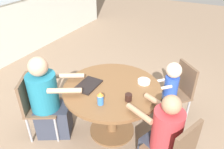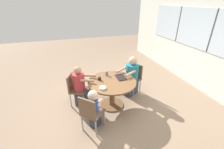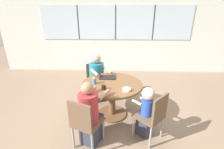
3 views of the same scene
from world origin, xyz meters
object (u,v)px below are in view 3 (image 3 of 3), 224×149
(person_woman_green_shirt, at_px, (97,79))
(coffee_mug, at_px, (104,87))
(chair_for_woman_green_shirt, at_px, (95,77))
(sippy_cup, at_px, (94,80))
(person_man_blue_shirt, at_px, (90,116))
(chair_for_man_blue_shirt, at_px, (84,121))
(person_toddler, at_px, (146,112))
(bowl_white_shallow, at_px, (127,89))
(chair_for_toddler, at_px, (154,114))

(person_woman_green_shirt, relative_size, coffee_mug, 13.59)
(chair_for_woman_green_shirt, height_order, sippy_cup, sippy_cup)
(person_man_blue_shirt, height_order, coffee_mug, person_man_blue_shirt)
(chair_for_man_blue_shirt, distance_m, person_woman_green_shirt, 1.59)
(chair_for_woman_green_shirt, relative_size, sippy_cup, 5.62)
(person_woman_green_shirt, relative_size, person_toddler, 1.24)
(coffee_mug, bearing_deg, sippy_cup, 129.75)
(chair_for_man_blue_shirt, relative_size, person_man_blue_shirt, 0.80)
(person_man_blue_shirt, relative_size, sippy_cup, 7.05)
(chair_for_man_blue_shirt, relative_size, bowl_white_shallow, 5.51)
(chair_for_toddler, xyz_separation_m, person_toddler, (-0.11, 0.11, -0.04))
(chair_for_woman_green_shirt, bearing_deg, chair_for_man_blue_shirt, 64.13)
(sippy_cup, height_order, bowl_white_shallow, sippy_cup)
(sippy_cup, bearing_deg, chair_for_woman_green_shirt, 98.81)
(person_toddler, distance_m, bowl_white_shallow, 0.49)
(sippy_cup, bearing_deg, person_man_blue_shirt, -87.39)
(person_toddler, bearing_deg, chair_for_woman_green_shirt, 81.24)
(person_woman_green_shirt, distance_m, person_man_blue_shirt, 1.44)
(coffee_mug, relative_size, bowl_white_shallow, 0.54)
(chair_for_woman_green_shirt, height_order, bowl_white_shallow, chair_for_woman_green_shirt)
(chair_for_man_blue_shirt, relative_size, chair_for_toddler, 1.00)
(chair_for_woman_green_shirt, xyz_separation_m, person_woman_green_shirt, (0.08, -0.15, -0.00))
(chair_for_woman_green_shirt, xyz_separation_m, sippy_cup, (0.14, -0.88, 0.29))
(chair_for_man_blue_shirt, height_order, coffee_mug, chair_for_man_blue_shirt)
(coffee_mug, bearing_deg, chair_for_toddler, -25.79)
(person_toddler, relative_size, sippy_cup, 6.02)
(person_woman_green_shirt, height_order, person_man_blue_shirt, person_woman_green_shirt)
(chair_for_man_blue_shirt, distance_m, bowl_white_shallow, 0.90)
(person_man_blue_shirt, distance_m, sippy_cup, 0.77)
(person_woman_green_shirt, xyz_separation_m, bowl_white_shallow, (0.66, -1.00, 0.24))
(chair_for_woman_green_shirt, relative_size, person_man_blue_shirt, 0.80)
(chair_for_woman_green_shirt, relative_size, bowl_white_shallow, 5.51)
(chair_for_woman_green_shirt, height_order, coffee_mug, chair_for_woman_green_shirt)
(coffee_mug, height_order, bowl_white_shallow, coffee_mug)
(person_toddler, bearing_deg, coffee_mug, 112.38)
(person_man_blue_shirt, xyz_separation_m, person_toddler, (0.88, 0.17, -0.01))
(chair_for_man_blue_shirt, distance_m, person_toddler, 1.00)
(coffee_mug, bearing_deg, chair_for_woman_green_shirt, 106.69)
(person_man_blue_shirt, bearing_deg, coffee_mug, 92.43)
(bowl_white_shallow, bearing_deg, chair_for_man_blue_shirt, -137.37)
(chair_for_woman_green_shirt, relative_size, chair_for_toddler, 1.00)
(chair_for_man_blue_shirt, bearing_deg, chair_for_woman_green_shirt, 115.87)
(person_toddler, height_order, coffee_mug, person_toddler)
(sippy_cup, bearing_deg, person_toddler, -30.13)
(chair_for_woman_green_shirt, distance_m, person_toddler, 1.76)
(bowl_white_shallow, bearing_deg, person_woman_green_shirt, 123.49)
(chair_for_man_blue_shirt, distance_m, person_man_blue_shirt, 0.17)
(person_man_blue_shirt, xyz_separation_m, sippy_cup, (-0.03, 0.70, 0.32))
(person_man_blue_shirt, bearing_deg, person_toddler, 33.22)
(chair_for_woman_green_shirt, height_order, person_toddler, person_toddler)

